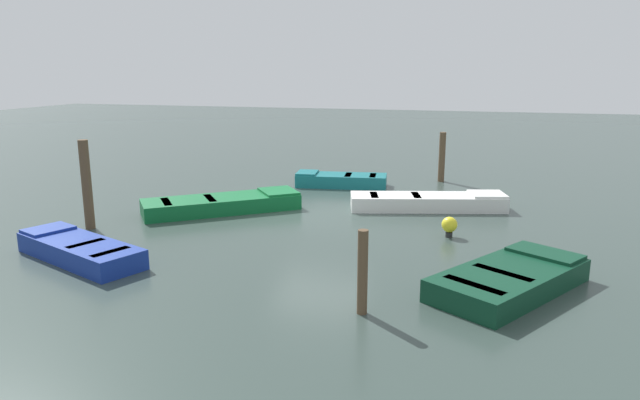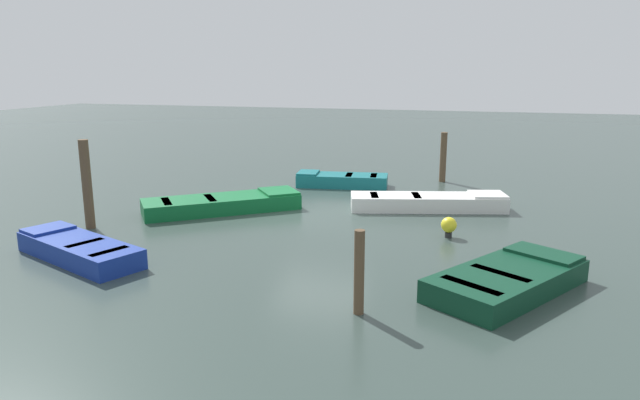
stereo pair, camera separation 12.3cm
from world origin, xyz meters
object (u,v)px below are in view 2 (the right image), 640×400
Objects in this scene: rowboat_white at (429,202)px; mooring_piling_mid_right at (443,157)px; rowboat_dark_green at (508,279)px; mooring_piling_far_right at (359,272)px; rowboat_green at (223,203)px; rowboat_blue at (79,249)px; rowboat_teal at (342,180)px; mooring_piling_mid_left at (87,185)px; marker_buoy at (449,225)px.

mooring_piling_mid_right is at bearing 74.84° from rowboat_white.
rowboat_dark_green is 2.86m from mooring_piling_far_right.
rowboat_green is (3.83, 7.32, -0.00)m from rowboat_dark_green.
rowboat_blue and rowboat_green have the same top height.
rowboat_white is 1.27× the size of rowboat_dark_green.
rowboat_teal is 0.90× the size of rowboat_dark_green.
mooring_piling_mid_right is (8.46, -7.68, -0.23)m from mooring_piling_mid_left.
marker_buoy is at bearing -78.66° from mooring_piling_mid_left.
mooring_piling_mid_left reaches higher than rowboat_blue.
rowboat_blue is 12.30m from mooring_piling_mid_right.
rowboat_green is 2.39× the size of mooring_piling_mid_right.
rowboat_blue is at bearing -147.09° from mooring_piling_mid_left.
rowboat_dark_green is at bearing -53.77° from mooring_piling_far_right.
mooring_piling_mid_left is at bearing 137.76° from mooring_piling_mid_right.
mooring_piling_mid_right is at bearing -1.51° from mooring_piling_far_right.
rowboat_white is 2.56× the size of mooring_piling_mid_right.
rowboat_dark_green is (0.70, -8.34, 0.00)m from rowboat_blue.
marker_buoy is at bearing 54.49° from rowboat_dark_green.
mooring_piling_far_right reaches higher than marker_buoy.
mooring_piling_mid_right reaches higher than marker_buoy.
rowboat_teal is at bearing 37.64° from marker_buoy.
mooring_piling_mid_left is (-2.49, 2.34, 0.86)m from rowboat_green.
mooring_piling_mid_right is (5.98, -5.34, 0.63)m from rowboat_green.
rowboat_teal is 9.48m from rowboat_dark_green.
mooring_piling_mid_left reaches higher than marker_buoy.
rowboat_blue is 1.96× the size of mooring_piling_mid_right.
rowboat_green is at bearing -176.50° from rowboat_white.
mooring_piling_mid_right reaches higher than rowboat_teal.
mooring_piling_mid_left is (-6.66, 4.58, 0.86)m from rowboat_teal.
rowboat_dark_green is 2.48× the size of mooring_piling_far_right.
rowboat_blue is 2.42× the size of mooring_piling_far_right.
mooring_piling_mid_right reaches higher than rowboat_dark_green.
mooring_piling_far_right is 0.81× the size of mooring_piling_mid_right.
rowboat_green is at bearing 138.19° from mooring_piling_mid_right.
mooring_piling_mid_left reaches higher than rowboat_white.
rowboat_dark_green is at bearing 114.35° from rowboat_teal.
rowboat_blue is at bearing -140.94° from rowboat_green.
rowboat_blue is 4.64m from rowboat_green.
rowboat_blue is at bearing 61.42° from rowboat_teal.
rowboat_teal is 0.75× the size of rowboat_green.
mooring_piling_mid_right reaches higher than mooring_piling_far_right.
rowboat_teal is 1.41× the size of mooring_piling_mid_left.
rowboat_white is 5.64m from rowboat_green.
rowboat_white is 3.15× the size of mooring_piling_far_right.
mooring_piling_mid_left is at bearing 114.27° from rowboat_dark_green.
rowboat_green is 2.95× the size of mooring_piling_far_right.
mooring_piling_mid_right is (1.80, -3.10, 0.63)m from rowboat_teal.
rowboat_teal is 3.64m from mooring_piling_mid_right.
rowboat_dark_green is at bearing -97.91° from mooring_piling_mid_left.
mooring_piling_mid_left is (2.04, 1.32, 0.86)m from rowboat_blue.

